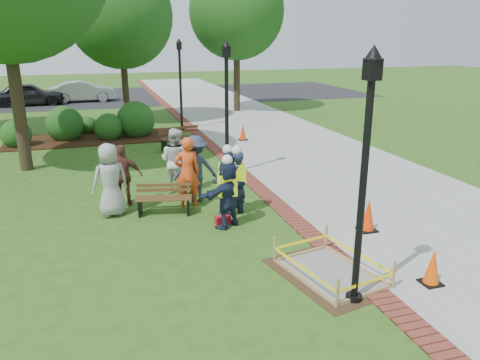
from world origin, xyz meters
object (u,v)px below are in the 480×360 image
object	(u,v)px
wet_concrete_pad	(331,264)
cone_front	(433,267)
bench_near	(164,205)
lamp_near	(365,162)
hivis_worker_c	(228,180)
hivis_worker_b	(237,181)
hivis_worker_a	(227,191)

from	to	relation	value
wet_concrete_pad	cone_front	xyz separation A→B (m)	(1.59, -0.88, 0.11)
wet_concrete_pad	bench_near	bearing A→B (deg)	121.61
lamp_near	hivis_worker_c	xyz separation A→B (m)	(-0.94, 4.65, -1.58)
lamp_near	hivis_worker_c	size ratio (longest dim) A/B	2.37
wet_concrete_pad	bench_near	xyz separation A→B (m)	(-2.55, 4.14, 0.01)
wet_concrete_pad	lamp_near	bearing A→B (deg)	-92.12
hivis_worker_c	cone_front	bearing A→B (deg)	-60.97
bench_near	cone_front	bearing A→B (deg)	-50.54
cone_front	hivis_worker_c	distance (m)	5.30
hivis_worker_b	hivis_worker_c	size ratio (longest dim) A/B	1.00
cone_front	hivis_worker_a	distance (m)	4.71
wet_concrete_pad	hivis_worker_b	distance (m)	3.73
hivis_worker_c	wet_concrete_pad	bearing A→B (deg)	-75.39
bench_near	lamp_near	world-z (taller)	lamp_near
hivis_worker_b	bench_near	bearing A→B (deg)	162.68
cone_front	hivis_worker_b	size ratio (longest dim) A/B	0.40
bench_near	hivis_worker_b	world-z (taller)	hivis_worker_b
wet_concrete_pad	lamp_near	distance (m)	2.43
wet_concrete_pad	hivis_worker_b	world-z (taller)	hivis_worker_b
bench_near	lamp_near	size ratio (longest dim) A/B	0.34
hivis_worker_a	hivis_worker_c	distance (m)	0.90
cone_front	hivis_worker_b	distance (m)	5.08
hivis_worker_a	hivis_worker_c	size ratio (longest dim) A/B	0.99
bench_near	hivis_worker_a	size ratio (longest dim) A/B	0.83
bench_near	hivis_worker_b	size ratio (longest dim) A/B	0.82
cone_front	hivis_worker_b	world-z (taller)	hivis_worker_b
hivis_worker_a	bench_near	bearing A→B (deg)	136.10
cone_front	lamp_near	xyz separation A→B (m)	(-1.62, -0.04, 2.13)
bench_near	wet_concrete_pad	bearing A→B (deg)	-58.39
hivis_worker_c	hivis_worker_b	bearing A→B (deg)	-35.66
lamp_near	hivis_worker_c	distance (m)	5.00
wet_concrete_pad	hivis_worker_c	distance (m)	3.90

